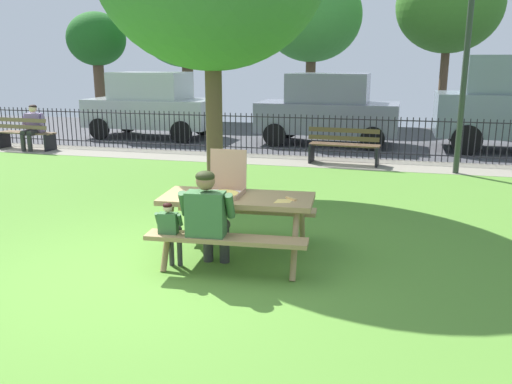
% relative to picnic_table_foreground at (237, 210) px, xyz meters
% --- Properties ---
extents(ground, '(28.00, 11.87, 0.02)m').
position_rel_picnic_table_foreground_xyz_m(ground, '(-0.94, 1.19, -0.61)').
color(ground, '#568B32').
extents(cobblestone_walkway, '(28.00, 1.40, 0.01)m').
position_rel_picnic_table_foreground_xyz_m(cobblestone_walkway, '(-0.94, 6.43, -0.60)').
color(cobblestone_walkway, gray).
extents(street_asphalt, '(28.00, 6.66, 0.01)m').
position_rel_picnic_table_foreground_xyz_m(street_asphalt, '(-0.94, 10.46, -0.60)').
color(street_asphalt, '#424247').
extents(picnic_table_foreground, '(1.90, 1.60, 0.79)m').
position_rel_picnic_table_foreground_xyz_m(picnic_table_foreground, '(0.00, 0.00, 0.00)').
color(picnic_table_foreground, '#9B7D51').
rests_on(picnic_table_foreground, ground).
extents(pizza_box_open, '(0.47, 0.50, 0.51)m').
position_rel_picnic_table_foreground_xyz_m(pizza_box_open, '(-0.18, 0.08, 0.27)').
color(pizza_box_open, tan).
rests_on(pizza_box_open, picnic_table_foreground).
extents(pizza_slice_on_table, '(0.27, 0.28, 0.02)m').
position_rel_picnic_table_foreground_xyz_m(pizza_slice_on_table, '(0.59, -0.06, 0.18)').
color(pizza_slice_on_table, '#F1C966').
rests_on(pizza_slice_on_table, picnic_table_foreground).
extents(adult_at_table, '(0.62, 0.61, 1.19)m').
position_rel_picnic_table_foreground_xyz_m(adult_at_table, '(-0.19, -0.52, 0.06)').
color(adult_at_table, '#333333').
rests_on(adult_at_table, ground).
extents(child_at_table, '(0.31, 0.31, 0.82)m').
position_rel_picnic_table_foreground_xyz_m(child_at_table, '(-0.62, -0.58, -0.10)').
color(child_at_table, '#3C3C3C').
rests_on(child_at_table, ground).
extents(iron_fence_streetside, '(22.99, 0.03, 1.03)m').
position_rel_picnic_table_foreground_xyz_m(iron_fence_streetside, '(-0.94, 7.13, -0.07)').
color(iron_fence_streetside, black).
rests_on(iron_fence_streetside, ground).
extents(park_bench_left, '(1.63, 0.57, 0.85)m').
position_rel_picnic_table_foreground_xyz_m(park_bench_left, '(-7.75, 6.29, -0.18)').
color(park_bench_left, brown).
rests_on(park_bench_left, ground).
extents(park_bench_center, '(1.63, 0.59, 0.85)m').
position_rel_picnic_table_foreground_xyz_m(park_bench_center, '(0.70, 6.29, -0.18)').
color(park_bench_center, brown).
rests_on(park_bench_center, ground).
extents(person_on_park_bench, '(0.61, 0.60, 1.19)m').
position_rel_picnic_table_foreground_xyz_m(person_on_park_bench, '(-7.52, 6.31, 0.06)').
color(person_on_park_bench, '#2D2D2D').
rests_on(person_on_park_bench, ground).
extents(lamp_post_walkway, '(0.28, 0.28, 4.42)m').
position_rel_picnic_table_foreground_xyz_m(lamp_post_walkway, '(3.11, 5.88, 2.07)').
color(lamp_post_walkway, '#2D382D').
rests_on(lamp_post_walkway, ground).
extents(parked_car_far_left, '(3.92, 1.88, 1.98)m').
position_rel_picnic_table_foreground_xyz_m(parked_car_far_left, '(-5.44, 9.22, 0.41)').
color(parked_car_far_left, '#B1B9B9').
rests_on(parked_car_far_left, ground).
extents(parked_car_left, '(3.94, 1.91, 1.98)m').
position_rel_picnic_table_foreground_xyz_m(parked_car_left, '(-0.04, 9.22, 0.41)').
color(parked_car_left, slate).
rests_on(parked_car_left, ground).
extents(far_tree_left, '(2.42, 2.42, 4.27)m').
position_rel_picnic_table_foreground_xyz_m(far_tree_left, '(-10.34, 14.61, 2.51)').
color(far_tree_left, brown).
rests_on(far_tree_left, ground).
extents(far_tree_midleft, '(3.98, 3.98, 5.61)m').
position_rel_picnic_table_foreground_xyz_m(far_tree_midleft, '(-6.35, 14.61, 3.21)').
color(far_tree_midleft, brown).
rests_on(far_tree_midleft, ground).
extents(far_tree_center, '(3.69, 3.69, 5.58)m').
position_rel_picnic_table_foreground_xyz_m(far_tree_center, '(-1.36, 14.61, 3.30)').
color(far_tree_center, brown).
rests_on(far_tree_center, ground).
extents(far_tree_midright, '(3.65, 3.65, 5.84)m').
position_rel_picnic_table_foreground_xyz_m(far_tree_midright, '(3.44, 14.61, 3.58)').
color(far_tree_midright, brown).
rests_on(far_tree_midright, ground).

